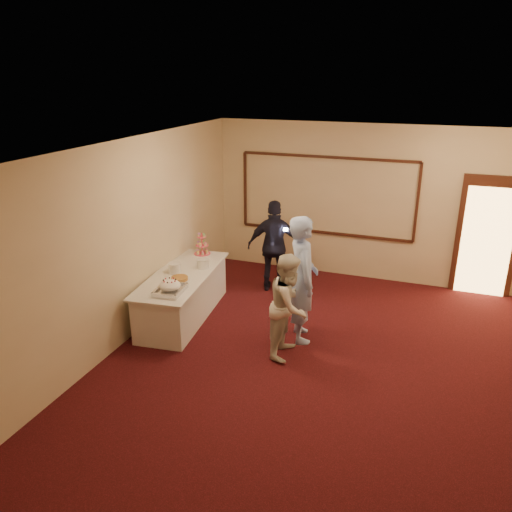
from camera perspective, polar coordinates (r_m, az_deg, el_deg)
The scene contains 14 objects.
floor at distance 7.18m, azimuth 7.65°, elevation -12.49°, with size 7.00×7.00×0.00m, color black.
room_walls at distance 6.33m, azimuth 8.50°, elevation 3.12°, with size 6.04×7.04×3.02m.
wall_molding at distance 9.88m, azimuth 8.05°, elevation 6.83°, with size 3.45×0.04×1.55m.
doorway at distance 9.84m, azimuth 24.87°, elevation 1.92°, with size 1.05×0.07×2.20m.
buffet_table at distance 8.39m, azimuth -8.34°, elevation -4.43°, with size 1.13×2.39×0.77m.
pavlova_tray at distance 7.55m, azimuth -9.80°, elevation -3.52°, with size 0.43×0.57×0.20m.
cupcake_stand at distance 9.04m, azimuth -6.19°, elevation 1.18°, with size 0.30×0.30×0.43m.
plate_stack_a at distance 8.27m, azimuth -9.28°, elevation -1.35°, with size 0.21×0.21×0.17m.
plate_stack_b at distance 8.40m, azimuth -6.09°, elevation -0.87°, with size 0.20×0.20×0.16m.
tart at distance 7.97m, azimuth -8.72°, elevation -2.60°, with size 0.31×0.31×0.06m.
man at distance 7.45m, azimuth 5.32°, elevation -2.66°, with size 0.71×0.47×1.95m, color #9AB5F2.
woman at distance 7.10m, azimuth 3.82°, elevation -5.66°, with size 0.74×0.58×1.53m, color beige.
guest at distance 9.16m, azimuth 2.18°, elevation 1.12°, with size 1.01×0.42×1.72m, color black.
camera_flash at distance 8.86m, azimuth 3.41°, elevation 3.05°, with size 0.07×0.04×0.05m, color white.
Camera 1 is at (1.17, -5.94, 3.87)m, focal length 35.00 mm.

